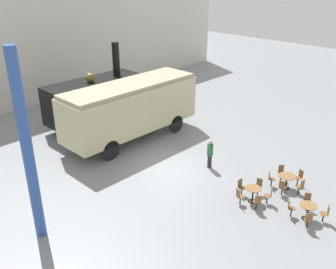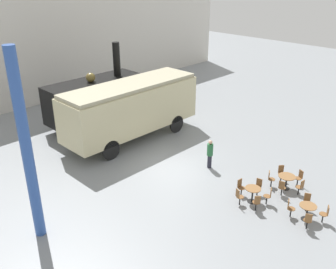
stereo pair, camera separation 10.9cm
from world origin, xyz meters
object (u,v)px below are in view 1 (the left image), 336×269
Objects in this scene: cafe_table_far at (253,191)px; visitor_person at (210,153)px; passenger_coach_vintage at (131,106)px; cafe_table_near at (287,178)px; cafe_chair_0 at (301,186)px; cafe_table_mid at (308,209)px; steam_locomotive at (96,98)px.

visitor_person reaches higher than cafe_table_far.
passenger_coach_vintage is 12.17× the size of cafe_table_far.
cafe_table_near is at bearing -76.11° from visitor_person.
cafe_table_far is 3.82m from visitor_person.
cafe_table_near is at bearing 0.00° from cafe_chair_0.
cafe_table_mid reaches higher than cafe_table_near.
visitor_person reaches higher than cafe_table_near.
visitor_person is at bearing 71.59° from cafe_table_far.
passenger_coach_vintage reaches higher than cafe_table_mid.
cafe_table_mid is 6.17m from visitor_person.
passenger_coach_vintage is 9.86m from cafe_table_far.
cafe_table_far is at bearing 63.28° from cafe_chair_0.
cafe_table_far is (-0.57, -13.29, -1.41)m from steam_locomotive.
steam_locomotive is 9.76m from visitor_person.
steam_locomotive is at bearing 87.53° from cafe_table_far.
cafe_table_mid is (-0.05, -15.81, -1.42)m from steam_locomotive.
steam_locomotive is 4.15× the size of visitor_person.
passenger_coach_vintage is (0.13, -3.60, 0.28)m from steam_locomotive.
cafe_table_far is at bearing 101.70° from cafe_table_mid.
steam_locomotive is at bearing 92.04° from passenger_coach_vintage.
cafe_table_far is at bearing -108.41° from visitor_person.
visitor_person is (-0.95, 4.98, 0.41)m from cafe_chair_0.
cafe_table_far is (-2.23, 0.57, 0.00)m from cafe_table_near.
cafe_table_far is 0.45× the size of visitor_person.
cafe_table_mid is at bearing -90.19° from steam_locomotive.
passenger_coach_vintage is 10.69× the size of cafe_chair_0.
cafe_table_far reaches higher than cafe_table_near.
cafe_table_near is 2.31m from cafe_table_far.
cafe_chair_0 is (1.45, -11.06, -1.75)m from passenger_coach_vintage.
visitor_person reaches higher than cafe_table_mid.
passenger_coach_vintage is at bearing 94.69° from visitor_person.
cafe_table_near is 2.59m from cafe_table_mid.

